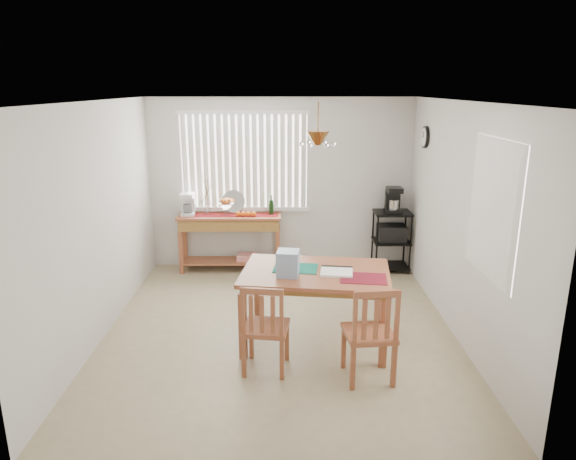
{
  "coord_description": "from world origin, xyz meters",
  "views": [
    {
      "loc": [
        0.06,
        -5.49,
        2.75
      ],
      "look_at": [
        0.1,
        0.55,
        1.05
      ],
      "focal_mm": 32.0,
      "sensor_mm": 36.0,
      "label": 1
    }
  ],
  "objects_px": {
    "wire_cart": "(391,235)",
    "chair_right": "(370,334)",
    "cart_items": "(393,200)",
    "dining_table": "(316,279)",
    "sideboard": "(231,229)",
    "chair_left": "(265,328)"
  },
  "relations": [
    {
      "from": "wire_cart",
      "to": "chair_right",
      "type": "distance_m",
      "value": 3.19
    },
    {
      "from": "wire_cart",
      "to": "chair_right",
      "type": "height_order",
      "value": "chair_right"
    },
    {
      "from": "cart_items",
      "to": "dining_table",
      "type": "relative_size",
      "value": 0.23
    },
    {
      "from": "sideboard",
      "to": "wire_cart",
      "type": "bearing_deg",
      "value": -0.47
    },
    {
      "from": "dining_table",
      "to": "chair_right",
      "type": "height_order",
      "value": "chair_right"
    },
    {
      "from": "wire_cart",
      "to": "chair_left",
      "type": "xyz_separation_m",
      "value": [
        -1.82,
        -2.91,
        -0.09
      ]
    },
    {
      "from": "dining_table",
      "to": "chair_right",
      "type": "relative_size",
      "value": 1.69
    },
    {
      "from": "cart_items",
      "to": "chair_left",
      "type": "bearing_deg",
      "value": -121.99
    },
    {
      "from": "wire_cart",
      "to": "dining_table",
      "type": "height_order",
      "value": "wire_cart"
    },
    {
      "from": "dining_table",
      "to": "chair_left",
      "type": "xyz_separation_m",
      "value": [
        -0.53,
        -0.59,
        -0.28
      ]
    },
    {
      "from": "chair_left",
      "to": "chair_right",
      "type": "height_order",
      "value": "chair_right"
    },
    {
      "from": "chair_right",
      "to": "sideboard",
      "type": "bearing_deg",
      "value": 117.73
    },
    {
      "from": "sideboard",
      "to": "chair_left",
      "type": "relative_size",
      "value": 1.64
    },
    {
      "from": "sideboard",
      "to": "cart_items",
      "type": "distance_m",
      "value": 2.49
    },
    {
      "from": "sideboard",
      "to": "wire_cart",
      "type": "height_order",
      "value": "wire_cart"
    },
    {
      "from": "chair_left",
      "to": "chair_right",
      "type": "bearing_deg",
      "value": -9.86
    },
    {
      "from": "sideboard",
      "to": "cart_items",
      "type": "bearing_deg",
      "value": -0.24
    },
    {
      "from": "wire_cart",
      "to": "chair_left",
      "type": "relative_size",
      "value": 0.98
    },
    {
      "from": "cart_items",
      "to": "dining_table",
      "type": "height_order",
      "value": "cart_items"
    },
    {
      "from": "cart_items",
      "to": "chair_left",
      "type": "distance_m",
      "value": 3.5
    },
    {
      "from": "wire_cart",
      "to": "cart_items",
      "type": "xyz_separation_m",
      "value": [
        0.0,
        0.01,
        0.54
      ]
    },
    {
      "from": "chair_left",
      "to": "chair_right",
      "type": "distance_m",
      "value": 1.02
    }
  ]
}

